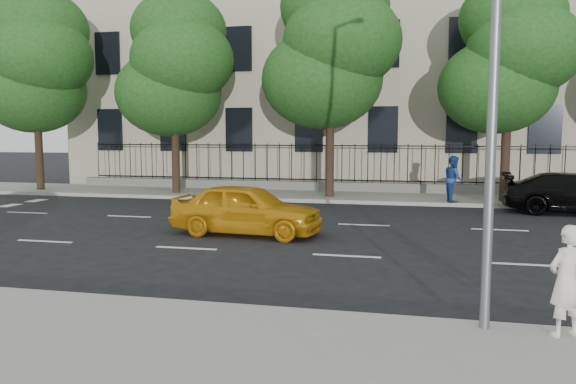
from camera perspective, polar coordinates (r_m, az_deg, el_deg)
name	(u,v)px	position (r m, az deg, el deg)	size (l,w,h in m)	color
ground	(331,284)	(10.83, 4.39, -9.33)	(120.00, 120.00, 0.00)	black
near_sidewalk	(283,366)	(7.08, -0.52, -17.22)	(60.00, 4.00, 0.15)	gray
far_sidewalk	(378,197)	(24.54, 9.14, -0.53)	(60.00, 4.00, 0.15)	gray
lane_markings	(356,238)	(15.42, 6.96, -4.67)	(49.60, 4.62, 0.01)	silver
masonry_building	(391,24)	(33.87, 10.40, 16.46)	(34.60, 12.11, 18.50)	#BBB194
iron_fence	(381,181)	(26.17, 9.40, 1.14)	(30.00, 0.50, 2.20)	slate
tree_a	(38,63)	(29.60, -24.07, 11.89)	(5.71, 5.31, 9.39)	#382619
tree_b	(176,65)	(26.06, -11.30, 12.52)	(5.53, 5.12, 8.97)	#382619
tree_c	(332,47)	(24.20, 4.51, 14.48)	(5.89, 5.50, 9.80)	#382619
tree_d	(510,56)	(24.14, 21.61, 12.73)	(5.34, 4.94, 8.84)	#382619
yellow_taxi	(247,209)	(15.80, -4.22, -1.73)	(1.72, 4.27, 1.45)	orange
woman_near	(566,281)	(8.42, 26.41, -8.09)	(0.55, 0.36, 1.52)	white
pedestrian_far	(454,179)	(22.85, 16.48, 1.29)	(0.88, 0.69, 1.82)	navy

